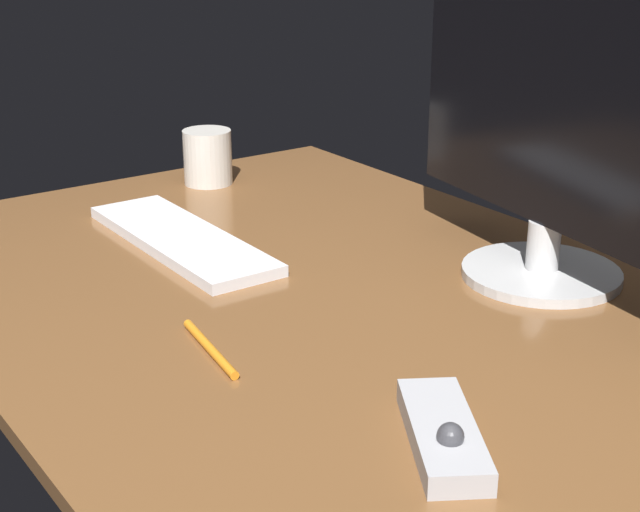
% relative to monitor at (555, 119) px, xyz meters
% --- Properties ---
extents(desk, '(1.40, 0.84, 0.02)m').
position_rel_monitor_xyz_m(desk, '(-0.04, -0.27, -0.22)').
color(desk, brown).
rests_on(desk, ground).
extents(monitor, '(0.51, 0.21, 0.39)m').
position_rel_monitor_xyz_m(monitor, '(0.00, 0.00, 0.00)').
color(monitor, silver).
rests_on(monitor, desk).
extents(keyboard, '(0.38, 0.11, 0.02)m').
position_rel_monitor_xyz_m(keyboard, '(-0.38, -0.32, -0.20)').
color(keyboard, white).
rests_on(keyboard, desk).
extents(media_remote, '(0.17, 0.14, 0.04)m').
position_rel_monitor_xyz_m(media_remote, '(0.23, -0.38, -0.20)').
color(media_remote, '#B7B7BC').
rests_on(media_remote, desk).
extents(coffee_mug, '(0.08, 0.08, 0.09)m').
position_rel_monitor_xyz_m(coffee_mug, '(-0.63, -0.14, -0.16)').
color(coffee_mug, silver).
rests_on(coffee_mug, desk).
extents(pen, '(0.14, 0.03, 0.01)m').
position_rel_monitor_xyz_m(pen, '(-0.06, -0.46, -0.20)').
color(pen, orange).
rests_on(pen, desk).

